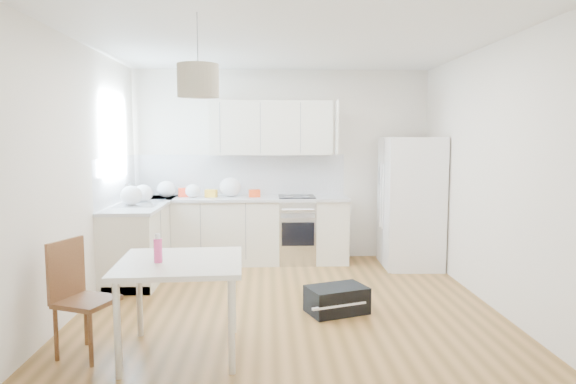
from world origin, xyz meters
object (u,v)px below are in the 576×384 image
(gym_bag, at_px, (337,300))
(refrigerator, at_px, (412,202))
(dining_chair, at_px, (87,299))
(dining_table, at_px, (181,271))

(gym_bag, bearing_deg, refrigerator, 35.49)
(refrigerator, height_order, gym_bag, refrigerator)
(refrigerator, distance_m, gym_bag, 2.36)
(refrigerator, xyz_separation_m, gym_bag, (-1.26, -1.85, -0.74))
(dining_chair, bearing_deg, refrigerator, 61.21)
(dining_chair, height_order, gym_bag, dining_chair)
(refrigerator, relative_size, dining_table, 1.72)
(dining_chair, distance_m, gym_bag, 2.34)
(dining_table, height_order, dining_chair, dining_chair)
(refrigerator, bearing_deg, dining_chair, -139.05)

